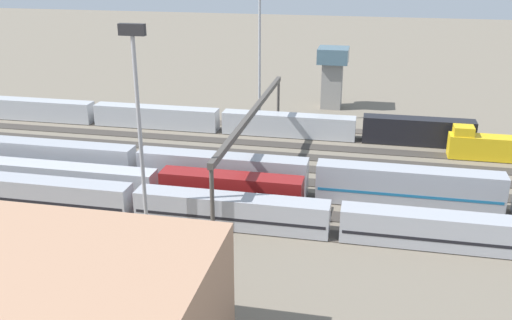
{
  "coord_description": "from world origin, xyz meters",
  "views": [
    {
      "loc": [
        -20.57,
        77.62,
        30.95
      ],
      "look_at": [
        -5.23,
        4.15,
        2.5
      ],
      "focal_mm": 39.63,
      "sensor_mm": 36.0,
      "label": 1
    }
  ],
  "objects_px": {
    "control_tower": "(332,73)",
    "train_on_track_1": "(213,120)",
    "train_on_track_7": "(57,178)",
    "train_on_track_6": "(222,173)",
    "signal_gantry": "(253,116)",
    "train_on_track_8": "(213,209)",
    "light_mast_1": "(138,103)",
    "train_on_track_2": "(480,146)",
    "light_mast_0": "(260,17)"
  },
  "relations": [
    {
      "from": "train_on_track_8",
      "to": "signal_gantry",
      "type": "distance_m",
      "value": 20.82
    },
    {
      "from": "train_on_track_2",
      "to": "train_on_track_1",
      "type": "bearing_deg",
      "value": -6.44
    },
    {
      "from": "train_on_track_1",
      "to": "control_tower",
      "type": "bearing_deg",
      "value": -133.52
    },
    {
      "from": "train_on_track_1",
      "to": "light_mast_0",
      "type": "relative_size",
      "value": 2.93
    },
    {
      "from": "train_on_track_7",
      "to": "train_on_track_1",
      "type": "relative_size",
      "value": 0.73
    },
    {
      "from": "train_on_track_2",
      "to": "light_mast_1",
      "type": "relative_size",
      "value": 0.42
    },
    {
      "from": "train_on_track_7",
      "to": "control_tower",
      "type": "bearing_deg",
      "value": -122.67
    },
    {
      "from": "train_on_track_8",
      "to": "light_mast_1",
      "type": "distance_m",
      "value": 15.43
    },
    {
      "from": "train_on_track_6",
      "to": "light_mast_0",
      "type": "relative_size",
      "value": 3.88
    },
    {
      "from": "train_on_track_7",
      "to": "signal_gantry",
      "type": "xyz_separation_m",
      "value": [
        -23.52,
        -15.0,
        5.7
      ]
    },
    {
      "from": "train_on_track_1",
      "to": "signal_gantry",
      "type": "height_order",
      "value": "signal_gantry"
    },
    {
      "from": "train_on_track_1",
      "to": "signal_gantry",
      "type": "relative_size",
      "value": 2.01
    },
    {
      "from": "train_on_track_2",
      "to": "train_on_track_1",
      "type": "xyz_separation_m",
      "value": [
        44.3,
        -5.0,
        -0.07
      ]
    },
    {
      "from": "train_on_track_2",
      "to": "train_on_track_8",
      "type": "xyz_separation_m",
      "value": [
        34.29,
        30.0,
        -0.12
      ]
    },
    {
      "from": "train_on_track_8",
      "to": "train_on_track_1",
      "type": "relative_size",
      "value": 1.27
    },
    {
      "from": "train_on_track_2",
      "to": "light_mast_0",
      "type": "distance_m",
      "value": 42.87
    },
    {
      "from": "signal_gantry",
      "to": "train_on_track_8",
      "type": "bearing_deg",
      "value": 88.45
    },
    {
      "from": "train_on_track_7",
      "to": "control_tower",
      "type": "xyz_separation_m",
      "value": [
        -32.27,
        -50.33,
        5.1
      ]
    },
    {
      "from": "train_on_track_6",
      "to": "train_on_track_8",
      "type": "distance_m",
      "value": 10.14
    },
    {
      "from": "train_on_track_2",
      "to": "train_on_track_8",
      "type": "height_order",
      "value": "train_on_track_2"
    },
    {
      "from": "light_mast_1",
      "to": "signal_gantry",
      "type": "distance_m",
      "value": 25.63
    },
    {
      "from": "control_tower",
      "to": "signal_gantry",
      "type": "bearing_deg",
      "value": 76.08
    },
    {
      "from": "train_on_track_7",
      "to": "light_mast_1",
      "type": "relative_size",
      "value": 2.81
    },
    {
      "from": "train_on_track_8",
      "to": "train_on_track_7",
      "type": "bearing_deg",
      "value": -12.28
    },
    {
      "from": "train_on_track_2",
      "to": "control_tower",
      "type": "xyz_separation_m",
      "value": [
        25.0,
        -25.33,
        5.03
      ]
    },
    {
      "from": "signal_gantry",
      "to": "control_tower",
      "type": "bearing_deg",
      "value": -103.92
    },
    {
      "from": "train_on_track_2",
      "to": "train_on_track_8",
      "type": "distance_m",
      "value": 45.56
    },
    {
      "from": "control_tower",
      "to": "train_on_track_6",
      "type": "bearing_deg",
      "value": 76.48
    },
    {
      "from": "train_on_track_8",
      "to": "light_mast_1",
      "type": "bearing_deg",
      "value": 25.06
    },
    {
      "from": "train_on_track_7",
      "to": "light_mast_1",
      "type": "xyz_separation_m",
      "value": [
        -15.95,
        8.28,
        13.29
      ]
    },
    {
      "from": "train_on_track_6",
      "to": "control_tower",
      "type": "height_order",
      "value": "control_tower"
    },
    {
      "from": "train_on_track_7",
      "to": "train_on_track_6",
      "type": "bearing_deg",
      "value": -166.83
    },
    {
      "from": "train_on_track_6",
      "to": "signal_gantry",
      "type": "height_order",
      "value": "signal_gantry"
    },
    {
      "from": "train_on_track_1",
      "to": "light_mast_1",
      "type": "bearing_deg",
      "value": 94.46
    },
    {
      "from": "train_on_track_1",
      "to": "light_mast_1",
      "type": "relative_size",
      "value": 3.83
    },
    {
      "from": "light_mast_1",
      "to": "control_tower",
      "type": "height_order",
      "value": "light_mast_1"
    },
    {
      "from": "train_on_track_7",
      "to": "train_on_track_1",
      "type": "height_order",
      "value": "same"
    },
    {
      "from": "train_on_track_7",
      "to": "light_mast_0",
      "type": "height_order",
      "value": "light_mast_0"
    },
    {
      "from": "train_on_track_6",
      "to": "light_mast_0",
      "type": "distance_m",
      "value": 36.36
    },
    {
      "from": "train_on_track_8",
      "to": "train_on_track_1",
      "type": "bearing_deg",
      "value": -74.04
    },
    {
      "from": "control_tower",
      "to": "train_on_track_1",
      "type": "bearing_deg",
      "value": 46.48
    },
    {
      "from": "light_mast_1",
      "to": "signal_gantry",
      "type": "relative_size",
      "value": 0.53
    },
    {
      "from": "train_on_track_6",
      "to": "signal_gantry",
      "type": "distance_m",
      "value": 11.47
    },
    {
      "from": "train_on_track_6",
      "to": "light_mast_1",
      "type": "xyz_separation_m",
      "value": [
        5.42,
        13.28,
        12.78
      ]
    },
    {
      "from": "train_on_track_7",
      "to": "train_on_track_6",
      "type": "xyz_separation_m",
      "value": [
        -21.37,
        -5.0,
        0.5
      ]
    },
    {
      "from": "train_on_track_6",
      "to": "light_mast_1",
      "type": "bearing_deg",
      "value": 67.8
    },
    {
      "from": "train_on_track_2",
      "to": "light_mast_1",
      "type": "xyz_separation_m",
      "value": [
        41.32,
        33.28,
        13.22
      ]
    },
    {
      "from": "train_on_track_6",
      "to": "control_tower",
      "type": "relative_size",
      "value": 9.81
    },
    {
      "from": "train_on_track_1",
      "to": "control_tower",
      "type": "height_order",
      "value": "control_tower"
    },
    {
      "from": "train_on_track_6",
      "to": "light_mast_1",
      "type": "relative_size",
      "value": 5.06
    }
  ]
}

